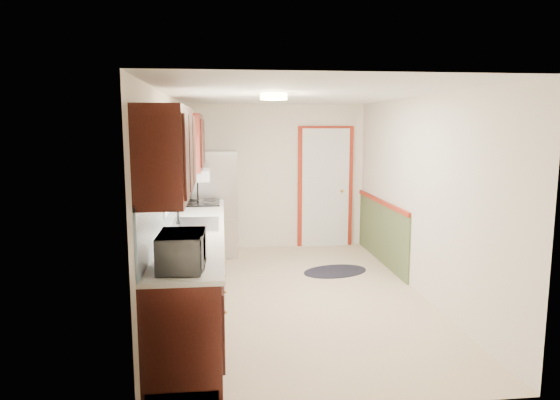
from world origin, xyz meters
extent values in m
cube|color=beige|center=(0.00, 0.00, 0.00)|extent=(3.20, 5.20, 0.12)
cube|color=white|center=(0.00, 0.00, 2.40)|extent=(3.20, 5.20, 0.12)
cube|color=white|center=(0.00, 2.50, 1.20)|extent=(3.20, 0.10, 2.40)
cube|color=white|center=(0.00, -2.50, 1.20)|extent=(3.20, 0.10, 2.40)
cube|color=white|center=(-1.50, 0.00, 1.20)|extent=(0.10, 5.20, 2.40)
cube|color=white|center=(1.50, 0.00, 1.20)|extent=(0.10, 5.20, 2.40)
cube|color=#34100B|center=(-1.20, -0.30, 0.45)|extent=(0.60, 4.00, 0.90)
cube|color=white|center=(-1.19, -0.30, 0.92)|extent=(0.63, 4.00, 0.04)
cube|color=#5294C7|center=(-1.49, -0.30, 1.22)|extent=(0.02, 4.00, 0.55)
cube|color=#34100B|center=(-1.32, -1.60, 1.83)|extent=(0.35, 1.40, 0.75)
cube|color=#34100B|center=(-1.32, 1.10, 1.83)|extent=(0.35, 1.20, 0.75)
cube|color=white|center=(-1.49, -0.20, 1.62)|extent=(0.02, 1.00, 0.90)
cube|color=#C56925|center=(-1.44, -0.20, 1.97)|extent=(0.05, 1.12, 0.24)
cube|color=#B7B7BC|center=(-1.19, -0.20, 0.95)|extent=(0.52, 0.82, 0.02)
cube|color=white|center=(-1.27, 1.15, 1.38)|extent=(0.45, 0.60, 0.15)
cube|color=maroon|center=(0.85, 2.47, 1.00)|extent=(0.94, 0.05, 2.08)
cube|color=white|center=(0.85, 2.44, 1.00)|extent=(0.80, 0.04, 2.00)
cube|color=#4B5932|center=(1.49, 1.35, 0.45)|extent=(0.02, 2.30, 0.90)
cube|color=maroon|center=(1.48, 1.35, 0.92)|extent=(0.04, 2.30, 0.06)
cylinder|color=#FFD88C|center=(-0.30, -0.20, 2.36)|extent=(0.30, 0.30, 0.06)
imported|color=white|center=(-1.20, -1.95, 1.11)|extent=(0.30, 0.52, 0.35)
cube|color=#B7B7BC|center=(-1.02, 2.05, 0.83)|extent=(0.73, 0.69, 1.66)
cylinder|color=black|center=(-1.25, 1.69, 0.75)|extent=(0.02, 0.02, 1.16)
ellipsoid|color=black|center=(0.68, 0.91, 0.01)|extent=(1.08, 0.85, 0.01)
cube|color=black|center=(-1.19, 1.36, 0.95)|extent=(0.53, 0.64, 0.02)
camera|label=1|loc=(-0.87, -5.78, 2.05)|focal=32.00mm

